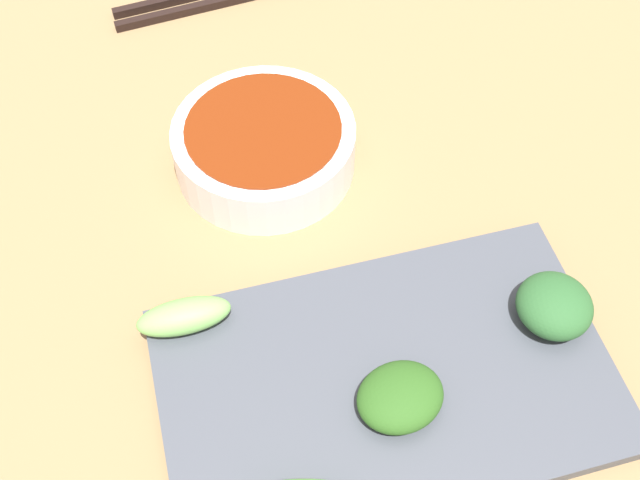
% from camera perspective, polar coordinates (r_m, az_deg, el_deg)
% --- Properties ---
extents(tabletop, '(2.10, 2.10, 0.02)m').
position_cam_1_polar(tabletop, '(0.58, 0.30, -3.76)').
color(tabletop, olive).
rests_on(tabletop, ground).
extents(sauce_bowl, '(0.14, 0.14, 0.04)m').
position_cam_1_polar(sauce_bowl, '(0.62, -4.08, 6.89)').
color(sauce_bowl, white).
rests_on(sauce_bowl, tabletop).
extents(serving_plate, '(0.18, 0.30, 0.01)m').
position_cam_1_polar(serving_plate, '(0.53, 4.86, -10.13)').
color(serving_plate, '#444951').
rests_on(serving_plate, tabletop).
extents(broccoli_stalk_0, '(0.03, 0.06, 0.02)m').
position_cam_1_polar(broccoli_stalk_0, '(0.54, -9.89, -5.50)').
color(broccoli_stalk_0, '#7ABB5B').
rests_on(broccoli_stalk_0, serving_plate).
extents(broccoli_leafy_1, '(0.06, 0.07, 0.02)m').
position_cam_1_polar(broccoli_leafy_1, '(0.50, 5.86, -11.31)').
color(broccoli_leafy_1, '#2B581D').
rests_on(broccoli_leafy_1, serving_plate).
extents(broccoli_leafy_3, '(0.05, 0.05, 0.03)m').
position_cam_1_polar(broccoli_leafy_3, '(0.55, 16.71, -4.61)').
color(broccoli_leafy_3, '#2A5B2C').
rests_on(broccoli_leafy_3, serving_plate).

